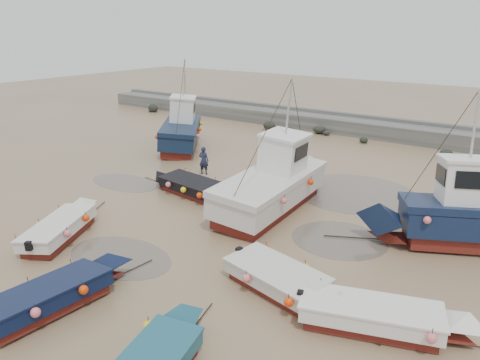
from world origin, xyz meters
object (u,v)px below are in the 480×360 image
Objects in this scene: cabin_boat_1 at (275,181)px; dinghy_0 at (64,224)px; cabin_boat_2 at (471,215)px; dinghy_2 at (158,355)px; dinghy_1 at (56,291)px; dinghy_3 at (384,316)px; dinghy_5 at (285,279)px; cabin_boat_0 at (180,129)px; person at (204,174)px; dinghy_4 at (188,183)px.

dinghy_0 is at bearing -128.51° from cabin_boat_1.
dinghy_2 is at bearing 131.83° from cabin_boat_2.
dinghy_1 is 4.81m from dinghy_2.
dinghy_1 is (4.37, -3.32, 0.00)m from dinghy_0.
cabin_boat_1 is (1.18, 11.39, 0.78)m from dinghy_1.
dinghy_5 is (-3.36, 0.09, 0.01)m from dinghy_3.
cabin_boat_0 is 13.29m from cabin_boat_1.
person is (-13.93, 8.72, -0.54)m from dinghy_3.
dinghy_0 is 10.04m from dinghy_5.
cabin_boat_2 reaches higher than dinghy_1.
person is (-0.64, 10.11, -0.54)m from dinghy_0.
dinghy_2 is at bearing -57.41° from dinghy_3.
dinghy_4 and dinghy_5 have the same top height.
dinghy_2 is at bearing -47.83° from dinghy_0.
cabin_boat_2 is at bearing 162.56° from dinghy_5.
dinghy_2 and dinghy_5 have the same top height.
dinghy_2 is 12.29m from cabin_boat_1.
dinghy_4 is 4.92m from cabin_boat_1.
person is at bearing 58.69° from cabin_boat_2.
cabin_boat_2 is at bearing 53.77° from dinghy_2.
dinghy_1 is 0.70× the size of cabin_boat_2.
dinghy_5 is 0.65× the size of cabin_boat_2.
cabin_boat_0 is at bearing 116.40° from dinghy_2.
dinghy_3 is at bearing 133.66° from person.
dinghy_0 is 10.14m from person.
dinghy_1 is at bearing -80.29° from dinghy_3.
cabin_boat_2 is at bearing -75.25° from dinghy_4.
dinghy_4 is 1.05× the size of dinghy_5.
dinghy_0 is 7.08m from dinghy_4.
person is (-6.19, 2.05, -1.32)m from cabin_boat_1.
dinghy_2 is 13.45m from cabin_boat_2.
dinghy_0 is 5.49m from dinghy_1.
cabin_boat_1 is at bearing 88.27° from dinghy_1.
dinghy_2 and dinghy_4 have the same top height.
cabin_boat_1 reaches higher than dinghy_4.
dinghy_3 is at bearing -107.07° from dinghy_4.
dinghy_0 is 9.82m from cabin_boat_1.
dinghy_3 is (4.13, 5.05, -0.02)m from dinghy_2.
cabin_boat_2 is at bearing 160.63° from person.
cabin_boat_0 reaches higher than dinghy_3.
dinghy_4 is at bearing 113.17° from dinghy_1.
dinghy_2 is 0.61× the size of cabin_boat_0.
dinghy_4 is (0.80, 7.04, 0.00)m from dinghy_0.
dinghy_0 reaches higher than person.
dinghy_2 is 23.61m from cabin_boat_0.
cabin_boat_2 is at bearing 155.01° from dinghy_3.
dinghy_5 is 7.94m from cabin_boat_1.
person is at bearing -72.69° from cabin_boat_0.
dinghy_3 is 3.72× the size of person.
dinghy_2 is (9.16, -3.66, 0.02)m from dinghy_0.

